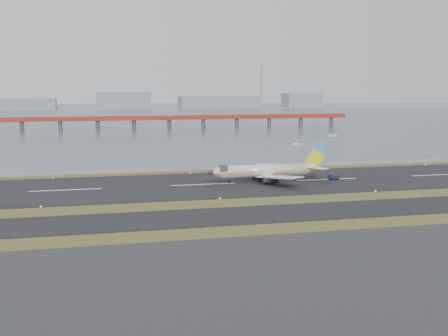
# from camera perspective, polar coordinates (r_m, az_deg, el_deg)

# --- Properties ---
(ground) EXTENTS (1000.00, 1000.00, 0.00)m
(ground) POSITION_cam_1_polar(r_m,az_deg,el_deg) (140.55, 0.26, -3.77)
(ground) COLOR #3B4C1B
(ground) RESTS_ON ground
(apron_strip) EXTENTS (1000.00, 50.00, 0.10)m
(apron_strip) POSITION_cam_1_polar(r_m,az_deg,el_deg) (89.90, 8.69, -10.84)
(apron_strip) COLOR #313134
(apron_strip) RESTS_ON ground
(taxiway_strip) EXTENTS (1000.00, 18.00, 0.10)m
(taxiway_strip) POSITION_cam_1_polar(r_m,az_deg,el_deg) (129.19, 1.51, -4.83)
(taxiway_strip) COLOR black
(taxiway_strip) RESTS_ON ground
(runway_strip) EXTENTS (1000.00, 45.00, 0.10)m
(runway_strip) POSITION_cam_1_polar(r_m,az_deg,el_deg) (169.32, -2.13, -1.69)
(runway_strip) COLOR black
(runway_strip) RESTS_ON ground
(seawall) EXTENTS (1000.00, 2.50, 1.00)m
(seawall) POSITION_cam_1_polar(r_m,az_deg,el_deg) (198.39, -3.82, -0.10)
(seawall) COLOR gray
(seawall) RESTS_ON ground
(bay_water) EXTENTS (1400.00, 800.00, 1.30)m
(bay_water) POSITION_cam_1_polar(r_m,az_deg,el_deg) (595.20, -10.26, 5.32)
(bay_water) COLOR #475765
(bay_water) RESTS_ON ground
(red_pier) EXTENTS (260.00, 5.00, 10.20)m
(red_pier) POSITION_cam_1_polar(r_m,az_deg,el_deg) (387.78, -5.59, 4.98)
(red_pier) COLOR #A7301C
(red_pier) RESTS_ON ground
(far_shoreline) EXTENTS (1400.00, 80.00, 60.50)m
(far_shoreline) POSITION_cam_1_polar(r_m,az_deg,el_deg) (755.35, -9.92, 6.39)
(far_shoreline) COLOR #87959F
(far_shoreline) RESTS_ON ground
(airliner) EXTENTS (38.52, 32.89, 12.80)m
(airliner) POSITION_cam_1_polar(r_m,az_deg,el_deg) (174.67, 4.52, -0.27)
(airliner) COLOR white
(airliner) RESTS_ON ground
(pushback_tug) EXTENTS (3.27, 2.07, 2.02)m
(pushback_tug) POSITION_cam_1_polar(r_m,az_deg,el_deg) (181.11, 11.05, -0.89)
(pushback_tug) COLOR #142238
(pushback_tug) RESTS_ON ground
(workboat_near) EXTENTS (6.60, 4.18, 1.53)m
(workboat_near) POSITION_cam_1_polar(r_m,az_deg,el_deg) (284.20, 7.44, 2.38)
(workboat_near) COLOR silver
(workboat_near) RESTS_ON ground
(workboat_far) EXTENTS (6.35, 2.01, 1.54)m
(workboat_far) POSITION_cam_1_polar(r_m,az_deg,el_deg) (338.87, 10.90, 3.25)
(workboat_far) COLOR silver
(workboat_far) RESTS_ON ground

